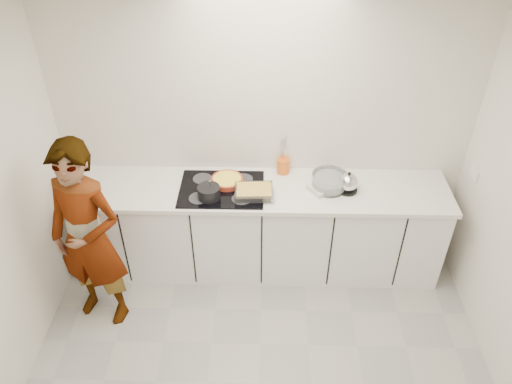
{
  "coord_description": "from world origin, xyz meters",
  "views": [
    {
      "loc": [
        0.02,
        -2.15,
        3.49
      ],
      "look_at": [
        -0.05,
        1.05,
        1.05
      ],
      "focal_mm": 35.0,
      "sensor_mm": 36.0,
      "label": 1
    }
  ],
  "objects_px": {
    "baking_dish": "(254,191)",
    "hob": "(222,189)",
    "utensil_crock": "(283,166)",
    "mixing_bowl": "(329,182)",
    "cook": "(88,238)",
    "saucepan": "(209,192)",
    "tart_dish": "(227,180)",
    "kettle": "(348,183)"
  },
  "relations": [
    {
      "from": "tart_dish",
      "to": "baking_dish",
      "type": "height_order",
      "value": "baking_dish"
    },
    {
      "from": "tart_dish",
      "to": "kettle",
      "type": "height_order",
      "value": "kettle"
    },
    {
      "from": "utensil_crock",
      "to": "kettle",
      "type": "bearing_deg",
      "value": -25.97
    },
    {
      "from": "mixing_bowl",
      "to": "utensil_crock",
      "type": "bearing_deg",
      "value": 149.97
    },
    {
      "from": "baking_dish",
      "to": "saucepan",
      "type": "bearing_deg",
      "value": -173.14
    },
    {
      "from": "baking_dish",
      "to": "cook",
      "type": "xyz_separation_m",
      "value": [
        -1.28,
        -0.5,
        -0.1
      ]
    },
    {
      "from": "kettle",
      "to": "tart_dish",
      "type": "bearing_deg",
      "value": 175.8
    },
    {
      "from": "hob",
      "to": "kettle",
      "type": "xyz_separation_m",
      "value": [
        1.08,
        0.01,
        0.08
      ]
    },
    {
      "from": "hob",
      "to": "kettle",
      "type": "distance_m",
      "value": 1.08
    },
    {
      "from": "mixing_bowl",
      "to": "kettle",
      "type": "distance_m",
      "value": 0.16
    },
    {
      "from": "saucepan",
      "to": "kettle",
      "type": "relative_size",
      "value": 1.28
    },
    {
      "from": "utensil_crock",
      "to": "cook",
      "type": "xyz_separation_m",
      "value": [
        -1.53,
        -0.86,
        -0.12
      ]
    },
    {
      "from": "baking_dish",
      "to": "mixing_bowl",
      "type": "height_order",
      "value": "mixing_bowl"
    },
    {
      "from": "kettle",
      "to": "utensil_crock",
      "type": "height_order",
      "value": "kettle"
    },
    {
      "from": "mixing_bowl",
      "to": "tart_dish",
      "type": "bearing_deg",
      "value": 177.63
    },
    {
      "from": "mixing_bowl",
      "to": "kettle",
      "type": "height_order",
      "value": "kettle"
    },
    {
      "from": "baking_dish",
      "to": "hob",
      "type": "bearing_deg",
      "value": 163.69
    },
    {
      "from": "hob",
      "to": "mixing_bowl",
      "type": "distance_m",
      "value": 0.93
    },
    {
      "from": "cook",
      "to": "tart_dish",
      "type": "bearing_deg",
      "value": 48.08
    },
    {
      "from": "saucepan",
      "to": "utensil_crock",
      "type": "distance_m",
      "value": 0.74
    },
    {
      "from": "tart_dish",
      "to": "cook",
      "type": "xyz_separation_m",
      "value": [
        -1.04,
        -0.67,
        -0.09
      ]
    },
    {
      "from": "hob",
      "to": "tart_dish",
      "type": "bearing_deg",
      "value": 64.05
    },
    {
      "from": "hob",
      "to": "saucepan",
      "type": "bearing_deg",
      "value": -126.75
    },
    {
      "from": "kettle",
      "to": "utensil_crock",
      "type": "bearing_deg",
      "value": 154.03
    },
    {
      "from": "hob",
      "to": "tart_dish",
      "type": "xyz_separation_m",
      "value": [
        0.04,
        0.09,
        0.03
      ]
    },
    {
      "from": "mixing_bowl",
      "to": "utensil_crock",
      "type": "distance_m",
      "value": 0.45
    },
    {
      "from": "mixing_bowl",
      "to": "kettle",
      "type": "xyz_separation_m",
      "value": [
        0.15,
        -0.04,
        0.02
      ]
    },
    {
      "from": "tart_dish",
      "to": "kettle",
      "type": "distance_m",
      "value": 1.04
    },
    {
      "from": "tart_dish",
      "to": "utensil_crock",
      "type": "bearing_deg",
      "value": 21.1
    },
    {
      "from": "tart_dish",
      "to": "baking_dish",
      "type": "xyz_separation_m",
      "value": [
        0.24,
        -0.17,
        0.01
      ]
    },
    {
      "from": "utensil_crock",
      "to": "hob",
      "type": "bearing_deg",
      "value": -152.67
    },
    {
      "from": "hob",
      "to": "baking_dish",
      "type": "bearing_deg",
      "value": -16.31
    },
    {
      "from": "tart_dish",
      "to": "utensil_crock",
      "type": "xyz_separation_m",
      "value": [
        0.49,
        0.19,
        0.03
      ]
    },
    {
      "from": "mixing_bowl",
      "to": "kettle",
      "type": "relative_size",
      "value": 1.75
    },
    {
      "from": "tart_dish",
      "to": "utensil_crock",
      "type": "distance_m",
      "value": 0.53
    },
    {
      "from": "saucepan",
      "to": "cook",
      "type": "bearing_deg",
      "value": -153.3
    },
    {
      "from": "saucepan",
      "to": "baking_dish",
      "type": "height_order",
      "value": "saucepan"
    },
    {
      "from": "mixing_bowl",
      "to": "cook",
      "type": "bearing_deg",
      "value": -161.82
    },
    {
      "from": "kettle",
      "to": "cook",
      "type": "relative_size",
      "value": 0.11
    },
    {
      "from": "tart_dish",
      "to": "saucepan",
      "type": "bearing_deg",
      "value": -122.7
    },
    {
      "from": "mixing_bowl",
      "to": "utensil_crock",
      "type": "xyz_separation_m",
      "value": [
        -0.39,
        0.23,
        0.01
      ]
    },
    {
      "from": "saucepan",
      "to": "mixing_bowl",
      "type": "bearing_deg",
      "value": 9.83
    }
  ]
}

